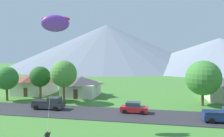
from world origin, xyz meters
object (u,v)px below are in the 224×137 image
at_px(house_leftmost, 35,83).
at_px(house_left_center, 81,86).
at_px(pickup_truck_charcoal_east_side, 49,103).
at_px(parked_car_red_mid_west, 134,108).
at_px(tree_left_of_center, 64,74).
at_px(pickup_truck_navy_west_side, 224,115).
at_px(kite_flyer_with_kite, 55,24).
at_px(tree_center, 203,78).
at_px(tree_near_left, 7,78).
at_px(tree_near_right, 40,77).

height_order(house_leftmost, house_left_center, house_leftmost).
distance_m(house_leftmost, pickup_truck_charcoal_east_side, 16.48).
relative_size(parked_car_red_mid_west, pickup_truck_charcoal_east_side, 0.82).
bearing_deg(tree_left_of_center, pickup_truck_navy_west_side, -15.63).
bearing_deg(tree_left_of_center, house_leftmost, 144.16).
bearing_deg(pickup_truck_charcoal_east_side, house_leftmost, 128.34).
bearing_deg(house_left_center, kite_flyer_with_kite, -79.06).
bearing_deg(house_left_center, tree_left_of_center, -97.58).
height_order(tree_center, kite_flyer_with_kite, kite_flyer_with_kite).
bearing_deg(tree_left_of_center, tree_near_left, -178.54).
xyz_separation_m(house_left_center, tree_center, (24.43, -4.54, 2.76)).
xyz_separation_m(house_left_center, tree_near_right, (-6.30, -6.40, 2.54)).
xyz_separation_m(house_left_center, pickup_truck_navy_west_side, (25.19, -14.54, -1.19)).
xyz_separation_m(tree_near_left, tree_left_of_center, (11.96, 0.31, 1.06)).
xyz_separation_m(tree_left_of_center, pickup_truck_navy_west_side, (26.15, -7.32, -4.50)).
distance_m(tree_left_of_center, pickup_truck_charcoal_east_side, 6.93).
height_order(tree_center, tree_near_right, tree_center).
relative_size(tree_near_left, pickup_truck_charcoal_east_side, 1.31).
height_order(parked_car_red_mid_west, kite_flyer_with_kite, kite_flyer_with_kite).
distance_m(house_leftmost, tree_left_of_center, 13.33).
height_order(tree_center, parked_car_red_mid_west, tree_center).
height_order(parked_car_red_mid_west, pickup_truck_navy_west_side, pickup_truck_navy_west_side).
bearing_deg(tree_left_of_center, tree_near_right, 171.16).
height_order(house_left_center, tree_near_right, tree_near_right).
xyz_separation_m(tree_center, tree_near_right, (-30.73, -1.86, -0.22)).
relative_size(house_leftmost, pickup_truck_charcoal_east_side, 1.64).
distance_m(house_left_center, tree_near_left, 15.13).
bearing_deg(parked_car_red_mid_west, pickup_truck_charcoal_east_side, -178.28).
bearing_deg(tree_center, tree_left_of_center, -173.95).
bearing_deg(tree_left_of_center, kite_flyer_with_kite, -69.97).
height_order(house_leftmost, kite_flyer_with_kite, kite_flyer_with_kite).
height_order(house_leftmost, pickup_truck_charcoal_east_side, house_leftmost).
distance_m(pickup_truck_charcoal_east_side, kite_flyer_with_kite, 15.49).
bearing_deg(pickup_truck_navy_west_side, kite_flyer_with_kite, -163.01).
relative_size(tree_center, pickup_truck_navy_west_side, 1.55).
bearing_deg(tree_center, kite_flyer_with_kite, -141.06).
distance_m(house_leftmost, pickup_truck_navy_west_side, 39.63).
bearing_deg(kite_flyer_with_kite, tree_near_right, 125.35).
bearing_deg(house_leftmost, pickup_truck_navy_west_side, -22.14).
bearing_deg(kite_flyer_with_kite, house_left_center, 100.94).
relative_size(house_left_center, tree_center, 0.97).
height_order(house_left_center, kite_flyer_with_kite, kite_flyer_with_kite).
xyz_separation_m(pickup_truck_charcoal_east_side, kite_flyer_with_kite, (5.37, -8.51, 11.78)).
distance_m(house_left_center, pickup_truck_navy_west_side, 29.11).
xyz_separation_m(tree_left_of_center, tree_center, (25.39, 2.69, -0.55)).
distance_m(tree_near_left, tree_left_of_center, 12.01).
bearing_deg(tree_near_right, pickup_truck_charcoal_east_side, -50.71).
distance_m(tree_near_right, pickup_truck_navy_west_side, 32.74).
relative_size(house_leftmost, tree_near_right, 1.25).
relative_size(tree_near_right, pickup_truck_charcoal_east_side, 1.32).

